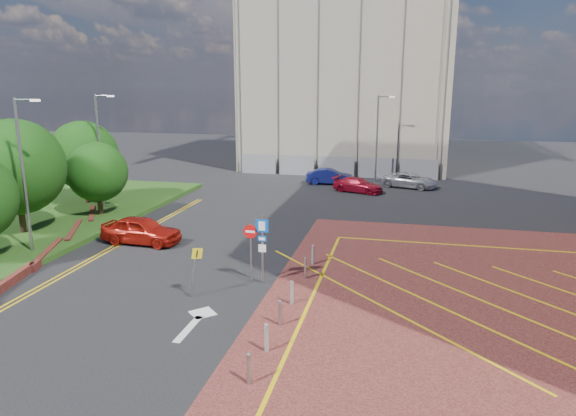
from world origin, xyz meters
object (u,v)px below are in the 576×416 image
(lamp_left_near, at_px, (24,170))
(car_blue_back, at_px, (330,177))
(sign_cluster, at_px, (258,242))
(car_red_back, at_px, (358,185))
(car_silver_back, at_px, (410,180))
(tree_b, at_px, (16,167))
(tree_c, at_px, (97,172))
(lamp_left_far, at_px, (100,147))
(lamp_back, at_px, (378,135))
(car_red_left, at_px, (141,230))
(tree_d, at_px, (83,155))
(warning_sign, at_px, (195,266))

(lamp_left_near, height_order, car_blue_back, lamp_left_near)
(sign_cluster, bearing_deg, car_red_back, 83.33)
(car_blue_back, distance_m, car_red_back, 4.20)
(car_red_back, distance_m, car_silver_back, 5.26)
(car_blue_back, bearing_deg, tree_b, 138.60)
(tree_c, height_order, lamp_left_far, lamp_left_far)
(tree_b, height_order, car_silver_back, tree_b)
(car_red_back, bearing_deg, lamp_left_far, 140.02)
(lamp_left_near, height_order, sign_cluster, lamp_left_near)
(car_blue_back, xyz_separation_m, car_red_back, (2.85, -3.07, -0.09))
(tree_c, distance_m, car_silver_back, 26.11)
(lamp_left_near, height_order, car_silver_back, lamp_left_near)
(tree_b, height_order, lamp_left_far, lamp_left_far)
(tree_c, height_order, lamp_back, lamp_back)
(car_red_left, bearing_deg, lamp_left_far, 47.54)
(lamp_left_near, bearing_deg, tree_b, 135.75)
(car_blue_back, bearing_deg, tree_d, 123.12)
(sign_cluster, height_order, car_blue_back, sign_cluster)
(warning_sign, xyz_separation_m, car_silver_back, (8.99, 27.00, -0.77))
(tree_b, distance_m, car_blue_back, 26.20)
(tree_c, xyz_separation_m, car_red_left, (5.55, -4.61, -2.41))
(tree_d, height_order, lamp_left_far, lamp_left_far)
(lamp_left_near, relative_size, warning_sign, 3.55)
(tree_b, xyz_separation_m, tree_c, (2.00, 5.00, -1.04))
(warning_sign, bearing_deg, car_red_back, 78.90)
(tree_b, bearing_deg, lamp_left_near, -44.25)
(tree_c, bearing_deg, warning_sign, -43.90)
(lamp_left_far, height_order, car_silver_back, lamp_left_far)
(lamp_left_far, bearing_deg, warning_sign, -46.43)
(warning_sign, height_order, car_red_back, warning_sign)
(lamp_back, bearing_deg, lamp_left_far, -139.14)
(tree_d, xyz_separation_m, car_red_back, (19.34, 9.75, -3.25))
(tree_b, relative_size, tree_c, 1.38)
(tree_d, relative_size, car_silver_back, 1.28)
(lamp_left_far, relative_size, sign_cluster, 2.50)
(car_red_left, bearing_deg, tree_d, 51.48)
(car_blue_back, xyz_separation_m, car_silver_back, (7.14, -0.03, -0.05))
(car_red_left, xyz_separation_m, car_silver_back, (15.08, 20.40, -0.13))
(tree_d, height_order, car_silver_back, tree_d)
(tree_c, height_order, tree_d, tree_d)
(car_red_left, bearing_deg, tree_b, 96.11)
(sign_cluster, distance_m, car_red_back, 21.96)
(lamp_left_far, bearing_deg, lamp_back, 40.86)
(tree_b, bearing_deg, lamp_back, 49.59)
(lamp_left_near, distance_m, car_silver_back, 31.06)
(lamp_left_far, bearing_deg, car_red_back, 31.92)
(warning_sign, relative_size, car_red_back, 0.53)
(tree_c, relative_size, warning_sign, 2.18)
(warning_sign, xyz_separation_m, car_red_left, (-6.09, 6.60, -0.64))
(car_red_left, distance_m, car_blue_back, 21.92)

